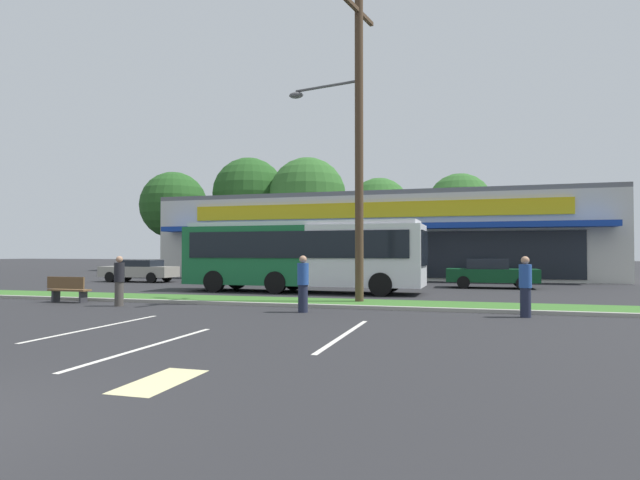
# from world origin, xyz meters

# --- Properties ---
(grass_median) EXTENTS (56.00, 2.20, 0.12)m
(grass_median) POSITION_xyz_m (0.00, 14.00, 0.06)
(grass_median) COLOR #386B28
(grass_median) RESTS_ON ground_plane
(curb_lip) EXTENTS (56.00, 0.24, 0.12)m
(curb_lip) POSITION_xyz_m (0.00, 12.78, 0.06)
(curb_lip) COLOR #99968C
(curb_lip) RESTS_ON ground_plane
(parking_stripe_0) EXTENTS (0.12, 4.80, 0.01)m
(parking_stripe_0) POSITION_xyz_m (-2.83, 6.94, 0.00)
(parking_stripe_0) COLOR silver
(parking_stripe_0) RESTS_ON ground_plane
(parking_stripe_1) EXTENTS (0.12, 4.80, 0.01)m
(parking_stripe_1) POSITION_xyz_m (-0.10, 5.02, 0.00)
(parking_stripe_1) COLOR silver
(parking_stripe_1) RESTS_ON ground_plane
(parking_stripe_2) EXTENTS (0.12, 4.80, 0.01)m
(parking_stripe_2) POSITION_xyz_m (3.25, 7.49, 0.00)
(parking_stripe_2) COLOR silver
(parking_stripe_2) RESTS_ON ground_plane
(lot_arrow) EXTENTS (0.70, 1.60, 0.01)m
(lot_arrow) POSITION_xyz_m (1.70, 2.66, 0.00)
(lot_arrow) COLOR beige
(lot_arrow) RESTS_ON ground_plane
(storefront_building) EXTENTS (31.26, 13.40, 5.95)m
(storefront_building) POSITION_xyz_m (-0.52, 36.03, 2.98)
(storefront_building) COLOR beige
(storefront_building) RESTS_ON ground_plane
(tree_far_left) EXTENTS (6.89, 6.89, 10.20)m
(tree_far_left) POSITION_xyz_m (-23.57, 43.90, 6.74)
(tree_far_left) COLOR #473323
(tree_far_left) RESTS_ON ground_plane
(tree_left) EXTENTS (7.43, 7.43, 11.59)m
(tree_left) POSITION_xyz_m (-15.87, 45.66, 7.86)
(tree_left) COLOR #473323
(tree_left) RESTS_ON ground_plane
(tree_mid_left) EXTENTS (7.57, 7.57, 11.19)m
(tree_mid_left) POSITION_xyz_m (-9.37, 45.06, 7.39)
(tree_mid_left) COLOR #473323
(tree_mid_left) RESTS_ON ground_plane
(tree_mid) EXTENTS (5.91, 5.91, 9.11)m
(tree_mid) POSITION_xyz_m (-2.49, 46.53, 6.14)
(tree_mid) COLOR #473323
(tree_mid) RESTS_ON ground_plane
(tree_mid_right) EXTENTS (6.08, 6.08, 9.08)m
(tree_mid_right) POSITION_xyz_m (5.12, 45.47, 6.02)
(tree_mid_right) COLOR #473323
(tree_mid_right) RESTS_ON ground_plane
(utility_pole) EXTENTS (3.14, 2.38, 11.05)m
(utility_pole) POSITION_xyz_m (2.08, 14.23, 5.88)
(utility_pole) COLOR #4C3826
(utility_pole) RESTS_ON ground_plane
(city_bus) EXTENTS (11.23, 2.85, 3.25)m
(city_bus) POSITION_xyz_m (-1.50, 19.09, 1.76)
(city_bus) COLOR #196638
(city_bus) RESTS_ON ground_plane
(bus_stop_bench) EXTENTS (1.60, 0.45, 0.95)m
(bus_stop_bench) POSITION_xyz_m (-8.26, 12.02, 0.50)
(bus_stop_bench) COLOR brown
(bus_stop_bench) RESTS_ON ground_plane
(car_0) EXTENTS (4.32, 1.90, 1.52)m
(car_0) POSITION_xyz_m (-7.58, 24.17, 0.77)
(car_0) COLOR #B7B7BC
(car_0) RESTS_ON ground_plane
(car_1) EXTENTS (4.73, 1.87, 1.37)m
(car_1) POSITION_xyz_m (-13.87, 24.33, 0.73)
(car_1) COLOR #9E998C
(car_1) RESTS_ON ground_plane
(car_3) EXTENTS (4.53, 1.96, 1.50)m
(car_3) POSITION_xyz_m (7.00, 24.47, 0.77)
(car_3) COLOR #0C3F1E
(car_3) RESTS_ON ground_plane
(pedestrian_near_bench) EXTENTS (0.35, 0.35, 1.74)m
(pedestrian_near_bench) POSITION_xyz_m (1.02, 11.39, 0.88)
(pedestrian_near_bench) COLOR #1E2338
(pedestrian_near_bench) RESTS_ON ground_plane
(pedestrian_by_pole) EXTENTS (0.35, 0.35, 1.72)m
(pedestrian_by_pole) POSITION_xyz_m (-5.61, 11.43, 0.86)
(pedestrian_by_pole) COLOR #47423D
(pedestrian_by_pole) RESTS_ON ground_plane
(pedestrian_mid) EXTENTS (0.35, 0.35, 1.73)m
(pedestrian_mid) POSITION_xyz_m (7.47, 11.96, 0.87)
(pedestrian_mid) COLOR #1E2338
(pedestrian_mid) RESTS_ON ground_plane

